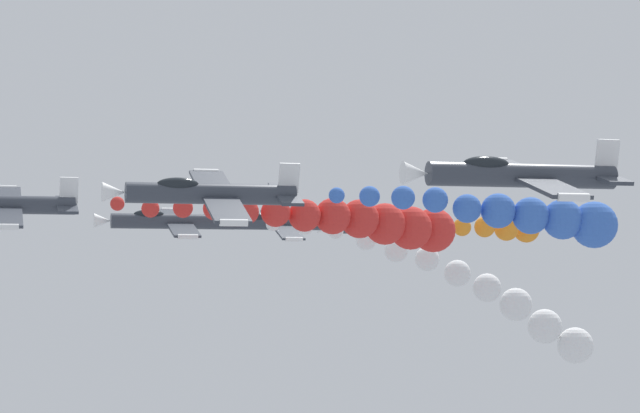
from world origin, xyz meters
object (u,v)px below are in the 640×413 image
airplane_high_slot (374,228)px  airplane_left_inner (208,193)px  airplane_left_outer (519,175)px  airplane_right_outer (275,223)px  airplane_right_inner (171,221)px

airplane_high_slot → airplane_left_inner: bearing=154.5°
airplane_left_outer → airplane_right_outer: size_ratio=1.00×
airplane_left_outer → airplane_right_outer: 50.59m
airplane_right_inner → airplane_left_inner: bearing=176.5°
airplane_left_inner → airplane_right_outer: (37.88, -11.89, 0.22)m
airplane_right_outer → airplane_high_slot: bearing=-43.1°
airplane_left_inner → airplane_left_outer: 17.57m
airplane_left_inner → airplane_right_inner: 26.20m
airplane_right_inner → airplane_right_outer: size_ratio=1.00×
airplane_left_outer → airplane_high_slot: (63.97, -12.30, 0.26)m
airplane_right_inner → airplane_left_outer: airplane_left_outer is taller
airplane_left_inner → airplane_right_inner: bearing=-3.5°
airplane_left_inner → airplane_right_inner: size_ratio=1.00×
airplane_left_inner → airplane_right_inner: airplane_left_inner is taller
airplane_left_outer → airplane_right_outer: bearing=0.3°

